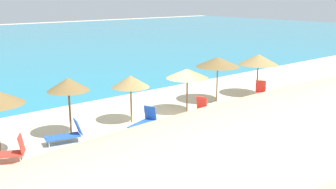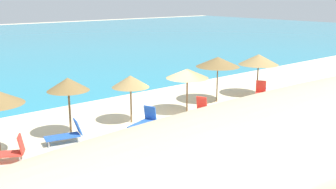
{
  "view_description": "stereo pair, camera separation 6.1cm",
  "coord_description": "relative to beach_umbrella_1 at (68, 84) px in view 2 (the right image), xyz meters",
  "views": [
    {
      "loc": [
        -13.11,
        -15.25,
        6.48
      ],
      "look_at": [
        0.53,
        1.23,
        1.05
      ],
      "focal_mm": 41.85,
      "sensor_mm": 36.0,
      "label": 1
    },
    {
      "loc": [
        -13.06,
        -15.29,
        6.48
      ],
      "look_at": [
        0.53,
        1.23,
        1.05
      ],
      "focal_mm": 41.85,
      "sensor_mm": 36.0,
      "label": 2
    }
  ],
  "objects": [
    {
      "name": "cooler_box",
      "position": [
        11.76,
        -3.09,
        -2.33
      ],
      "size": [
        0.53,
        0.56,
        0.36
      ],
      "primitive_type": "cube",
      "rotation": [
        0.0,
        0.0,
        2.1
      ],
      "color": "blue",
      "rests_on": "ground_plane"
    },
    {
      "name": "lounge_chair_2",
      "position": [
        6.79,
        -1.66,
        -2.1
      ],
      "size": [
        1.49,
        1.12,
        1.07
      ],
      "rotation": [
        0.0,
        0.0,
        2.0
      ],
      "color": "red",
      "rests_on": "ground_plane"
    },
    {
      "name": "beach_umbrella_1",
      "position": [
        0.0,
        0.0,
        0.0
      ],
      "size": [
        1.95,
        1.95,
        2.83
      ],
      "color": "brown",
      "rests_on": "ground_plane"
    },
    {
      "name": "lounge_chair_4",
      "position": [
        12.5,
        -1.38,
        -2.08
      ],
      "size": [
        1.55,
        1.33,
        1.14
      ],
      "rotation": [
        0.0,
        0.0,
        2.16
      ],
      "color": "red",
      "rests_on": "ground_plane"
    },
    {
      "name": "lounge_chair_1",
      "position": [
        -3.17,
        -1.3,
        -2.02
      ],
      "size": [
        1.43,
        1.14,
        1.12
      ],
      "rotation": [
        0.0,
        0.0,
        1.09
      ],
      "color": "red",
      "rests_on": "ground_plane"
    },
    {
      "name": "beach_umbrella_2",
      "position": [
        3.38,
        -0.09,
        -0.31
      ],
      "size": [
        1.94,
        1.94,
        2.52
      ],
      "color": "brown",
      "rests_on": "ground_plane"
    },
    {
      "name": "beach_umbrella_3",
      "position": [
        6.81,
        -0.64,
        -0.25
      ],
      "size": [
        2.38,
        2.38,
        2.53
      ],
      "color": "brown",
      "rests_on": "ground_plane"
    },
    {
      "name": "beach_umbrella_4",
      "position": [
        9.86,
        -0.06,
        0.01
      ],
      "size": [
        2.7,
        2.7,
        2.83
      ],
      "color": "brown",
      "rests_on": "ground_plane"
    },
    {
      "name": "beach_ball",
      "position": [
        14.6,
        -0.11,
        -2.35
      ],
      "size": [
        0.32,
        0.32,
        0.32
      ],
      "primitive_type": "sphere",
      "color": "blue",
      "rests_on": "ground_plane"
    },
    {
      "name": "lounge_chair_3",
      "position": [
        -0.53,
        -0.68,
        -2.09
      ],
      "size": [
        1.73,
        0.96,
        1.03
      ],
      "rotation": [
        0.0,
        0.0,
        1.35
      ],
      "color": "blue",
      "rests_on": "ground_plane"
    },
    {
      "name": "lounge_chair_0",
      "position": [
        3.29,
        -1.38,
        -2.1
      ],
      "size": [
        1.78,
        1.2,
        1.07
      ],
      "rotation": [
        0.0,
        0.0,
        1.92
      ],
      "color": "blue",
      "rests_on": "ground_plane"
    },
    {
      "name": "beach_umbrella_5",
      "position": [
        13.15,
        -0.6,
        -0.11
      ],
      "size": [
        2.61,
        2.61,
        2.75
      ],
      "color": "brown",
      "rests_on": "ground_plane"
    },
    {
      "name": "ground_plane",
      "position": [
        5.48,
        -1.15,
        -2.51
      ],
      "size": [
        160.0,
        160.0,
        0.0
      ],
      "primitive_type": "plane",
      "color": "beige"
    }
  ]
}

